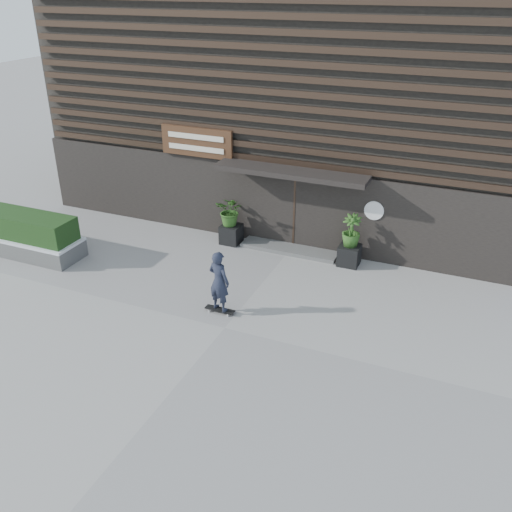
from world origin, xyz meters
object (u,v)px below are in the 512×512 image
at_px(planter_pot_left, 231,234).
at_px(planter_pot_right, 349,255).
at_px(skateboarder, 219,282).
at_px(raised_bed, 28,245).

height_order(planter_pot_left, planter_pot_right, same).
distance_m(planter_pot_left, planter_pot_right, 3.80).
xyz_separation_m(planter_pot_left, skateboarder, (1.49, -3.82, 0.59)).
relative_size(planter_pot_left, skateboarder, 0.35).
distance_m(planter_pot_right, skateboarder, 4.50).
height_order(planter_pot_right, raised_bed, planter_pot_right).
bearing_deg(planter_pot_left, planter_pot_right, 0.00).
distance_m(planter_pot_right, raised_bed, 9.68).
relative_size(planter_pot_left, raised_bed, 0.17).
bearing_deg(raised_bed, planter_pot_left, 29.77).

